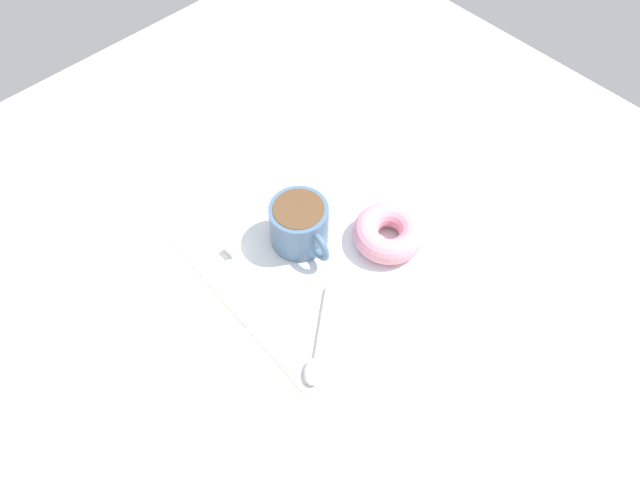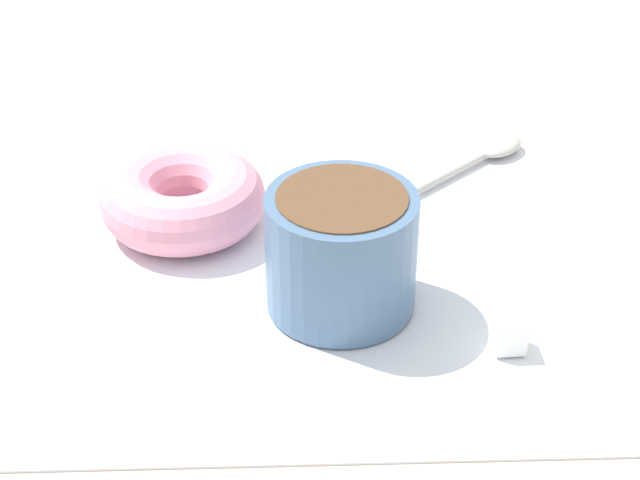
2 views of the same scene
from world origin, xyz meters
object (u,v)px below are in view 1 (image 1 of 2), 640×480
object	(u,v)px
spoon	(316,357)
coffee_cup	(300,224)
sugar_cube	(233,249)
donut	(389,233)

from	to	relation	value
spoon	coffee_cup	bearing A→B (deg)	53.69
coffee_cup	spoon	world-z (taller)	coffee_cup
coffee_cup	sugar_cube	world-z (taller)	coffee_cup
sugar_cube	spoon	bearing A→B (deg)	-97.41
donut	sugar_cube	world-z (taller)	donut
donut	spoon	size ratio (longest dim) A/B	0.84
donut	spoon	distance (cm)	20.37
coffee_cup	donut	bearing A→B (deg)	-44.44
sugar_cube	donut	bearing A→B (deg)	-38.09
donut	sugar_cube	bearing A→B (deg)	141.91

